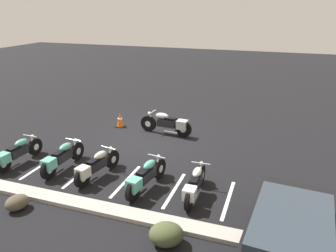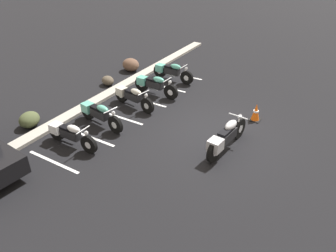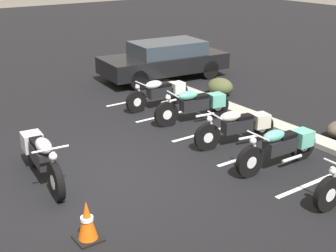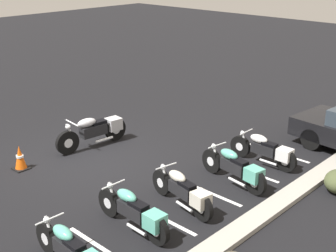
{
  "view_description": "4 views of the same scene",
  "coord_description": "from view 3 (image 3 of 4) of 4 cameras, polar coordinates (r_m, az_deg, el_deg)",
  "views": [
    {
      "loc": [
        -4.98,
        11.7,
        5.21
      ],
      "look_at": [
        -1.13,
        0.62,
        0.89
      ],
      "focal_mm": 35.0,
      "sensor_mm": 36.0,
      "label": 1
    },
    {
      "loc": [
        -8.97,
        -3.59,
        6.06
      ],
      "look_at": [
        -1.3,
        1.07,
        0.67
      ],
      "focal_mm": 35.0,
      "sensor_mm": 36.0,
      "label": 2
    },
    {
      "loc": [
        7.46,
        -3.42,
        4.21
      ],
      "look_at": [
        -0.58,
        2.26,
        0.49
      ],
      "focal_mm": 50.0,
      "sensor_mm": 36.0,
      "label": 3
    },
    {
      "loc": [
        7.26,
        9.81,
        5.48
      ],
      "look_at": [
        -1.37,
        1.65,
        1.04
      ],
      "focal_mm": 50.0,
      "sensor_mm": 36.0,
      "label": 4
    }
  ],
  "objects": [
    {
      "name": "concrete_curb",
      "position": [
        12.11,
        12.97,
        0.12
      ],
      "size": [
        18.0,
        0.5,
        0.12
      ],
      "primitive_type": "cube",
      "color": "#A8A399",
      "rests_on": "ground"
    },
    {
      "name": "parked_bike_1",
      "position": [
        12.14,
        3.48,
        2.62
      ],
      "size": [
        0.7,
        2.15,
        0.85
      ],
      "rotation": [
        0.0,
        0.0,
        -1.72
      ],
      "color": "black",
      "rests_on": "ground"
    },
    {
      "name": "ground",
      "position": [
        9.22,
        -9.48,
        -6.76
      ],
      "size": [
        60.0,
        60.0,
        0.0
      ],
      "primitive_type": "plane",
      "color": "black"
    },
    {
      "name": "motorcycle_silver_featured",
      "position": [
        9.36,
        -15.21,
        -3.46
      ],
      "size": [
        2.36,
        0.69,
        0.93
      ],
      "rotation": [
        0.0,
        0.0,
        -0.1
      ],
      "color": "black",
      "rests_on": "ground"
    },
    {
      "name": "stall_line_3",
      "position": [
        10.45,
        10.45,
        -3.4
      ],
      "size": [
        0.1,
        2.1,
        0.0
      ],
      "primitive_type": "cube",
      "color": "white",
      "rests_on": "ground"
    },
    {
      "name": "parked_bike_2",
      "position": [
        10.8,
        8.68,
        0.0
      ],
      "size": [
        0.7,
        2.08,
        0.82
      ],
      "rotation": [
        0.0,
        0.0,
        -1.74
      ],
      "color": "black",
      "rests_on": "ground"
    },
    {
      "name": "stall_line_4",
      "position": [
        9.52,
        17.39,
        -6.55
      ],
      "size": [
        0.1,
        2.1,
        0.0
      ],
      "primitive_type": "cube",
      "color": "white",
      "rests_on": "ground"
    },
    {
      "name": "landscape_rock_1",
      "position": [
        14.46,
        6.38,
        4.78
      ],
      "size": [
        0.98,
        0.89,
        0.55
      ],
      "primitive_type": "ellipsoid",
      "rotation": [
        0.0,
        0.0,
        0.32
      ],
      "color": "#475030",
      "rests_on": "ground"
    },
    {
      "name": "parked_bike_0",
      "position": [
        13.25,
        -0.85,
        4.12
      ],
      "size": [
        0.58,
        2.06,
        0.81
      ],
      "rotation": [
        0.0,
        0.0,
        -1.57
      ],
      "color": "black",
      "rests_on": "ground"
    },
    {
      "name": "stall_line_1",
      "position": [
        12.74,
        0.11,
        1.41
      ],
      "size": [
        0.1,
        2.1,
        0.0
      ],
      "primitive_type": "cube",
      "color": "white",
      "rests_on": "ground"
    },
    {
      "name": "stall_line_0",
      "position": [
        14.02,
        -3.72,
        3.19
      ],
      "size": [
        0.1,
        2.1,
        0.0
      ],
      "primitive_type": "cube",
      "color": "white",
      "rests_on": "ground"
    },
    {
      "name": "stall_line_2",
      "position": [
        11.54,
        4.77,
        -0.76
      ],
      "size": [
        0.1,
        2.1,
        0.0
      ],
      "primitive_type": "cube",
      "color": "white",
      "rests_on": "ground"
    },
    {
      "name": "traffic_cone",
      "position": [
        7.39,
        -9.83,
        -11.42
      ],
      "size": [
        0.4,
        0.4,
        0.67
      ],
      "color": "black",
      "rests_on": "ground"
    },
    {
      "name": "car_black",
      "position": [
        16.23,
        -0.41,
        8.13
      ],
      "size": [
        2.17,
        4.44,
        1.29
      ],
      "rotation": [
        0.0,
        0.0,
        -1.66
      ],
      "color": "black",
      "rests_on": "ground"
    },
    {
      "name": "parked_bike_3",
      "position": [
        9.83,
        13.71,
        -2.39
      ],
      "size": [
        0.61,
        2.16,
        0.85
      ],
      "rotation": [
        0.0,
        0.0,
        -1.61
      ],
      "color": "black",
      "rests_on": "ground"
    }
  ]
}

